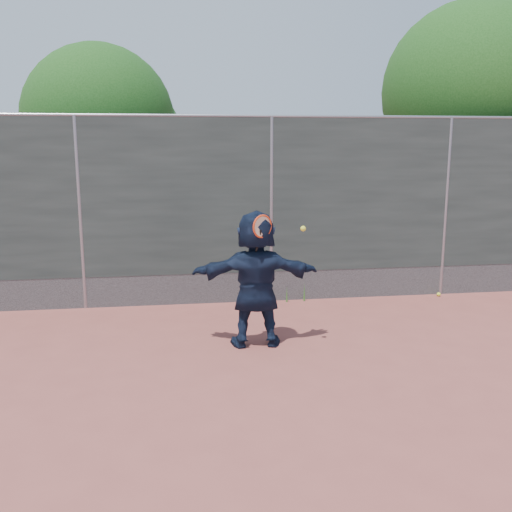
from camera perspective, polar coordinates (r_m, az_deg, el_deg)
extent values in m
plane|color=#9E4C42|center=(6.34, 6.93, -13.03)|extent=(80.00, 80.00, 0.00)
imported|color=#131D34|center=(7.30, 0.00, -2.27)|extent=(1.67, 0.60, 1.77)
sphere|color=#F2F336|center=(10.29, 17.80, -3.67)|extent=(0.07, 0.07, 0.07)
cube|color=#38423D|center=(9.24, 1.53, 6.03)|extent=(20.00, 0.04, 2.50)
cube|color=slate|center=(9.49, 1.49, -3.02)|extent=(20.00, 0.03, 0.50)
cylinder|color=gray|center=(9.20, 1.58, 13.81)|extent=(20.00, 0.05, 0.05)
cylinder|color=gray|center=(9.24, -17.18, 3.98)|extent=(0.06, 0.06, 3.00)
cylinder|color=gray|center=(9.26, 1.53, 4.49)|extent=(0.06, 0.06, 3.00)
cylinder|color=gray|center=(10.20, 18.43, 4.55)|extent=(0.06, 0.06, 3.00)
torus|color=red|center=(6.98, 0.64, 2.98)|extent=(0.27, 0.17, 0.29)
cylinder|color=beige|center=(6.98, 0.64, 2.98)|extent=(0.22, 0.13, 0.25)
cylinder|color=black|center=(7.03, 0.21, 1.38)|extent=(0.09, 0.13, 0.33)
sphere|color=#F2F336|center=(7.00, 4.74, 2.75)|extent=(0.07, 0.07, 0.07)
cylinder|color=#382314|center=(12.85, 20.02, 4.85)|extent=(0.28, 0.28, 2.60)
sphere|color=#23561C|center=(12.82, 20.74, 15.06)|extent=(3.60, 3.60, 3.60)
sphere|color=#23561C|center=(13.33, 22.99, 13.17)|extent=(2.52, 2.52, 2.52)
cylinder|color=#382314|center=(12.24, -14.95, 3.91)|extent=(0.28, 0.28, 2.20)
sphere|color=#23561C|center=(12.16, -15.43, 12.94)|extent=(3.00, 3.00, 3.00)
sphere|color=#23561C|center=(12.29, -12.41, 11.66)|extent=(2.10, 2.10, 2.10)
cone|color=#387226|center=(9.45, 3.10, -3.84)|extent=(0.03, 0.03, 0.26)
cone|color=#387226|center=(9.53, 4.85, -3.62)|extent=(0.03, 0.03, 0.30)
cone|color=#387226|center=(9.38, 1.02, -4.08)|extent=(0.03, 0.03, 0.22)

